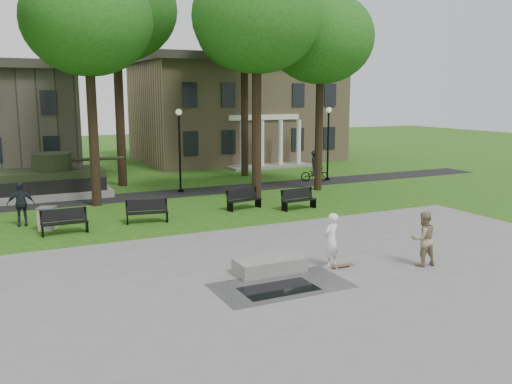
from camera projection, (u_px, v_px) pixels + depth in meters
ground at (272, 246)px, 19.99m from camera, size 120.00×120.00×0.00m
plaza at (353, 289)px, 15.56m from camera, size 22.00×16.00×0.02m
footpath at (174, 193)px, 30.61m from camera, size 44.00×2.60×0.01m
building_right at (235, 109)px, 46.54m from camera, size 17.00×12.00×8.60m
tree_1 at (87, 21)px, 25.77m from camera, size 6.20×6.20×11.63m
tree_2 at (257, 18)px, 27.37m from camera, size 6.60×6.60×12.16m
tree_3 at (321, 39)px, 30.32m from camera, size 6.00×6.00×11.19m
tree_4 at (115, 10)px, 31.46m from camera, size 7.20×7.20×13.50m
tree_5 at (244, 31)px, 35.68m from camera, size 6.40×6.40×12.44m
lamp_mid at (180, 143)px, 30.60m from camera, size 0.36×0.36×4.73m
lamp_right at (328, 137)px, 34.90m from camera, size 0.36×0.36×4.73m
tank_monument at (48, 181)px, 29.46m from camera, size 7.45×3.40×2.40m
puddle at (279, 289)px, 15.52m from camera, size 2.20×1.20×0.00m
concrete_block at (270, 265)px, 16.95m from camera, size 2.20×1.01×0.45m
skateboard at (342, 266)px, 17.46m from camera, size 0.78×0.21×0.07m
skateboarder at (331, 240)px, 17.43m from camera, size 0.75×0.63×1.76m
friend_watching at (423, 239)px, 17.52m from camera, size 0.95×0.78×1.79m
pedestrian_walker at (21, 204)px, 22.96m from camera, size 1.13×0.54×1.87m
cyclist at (315, 169)px, 34.84m from camera, size 1.90×1.24×2.02m
park_bench_0 at (64, 221)px, 21.71m from camera, size 1.80×0.54×1.00m
park_bench_1 at (147, 211)px, 23.60m from camera, size 1.85×0.85×1.00m
park_bench_2 at (244, 198)px, 26.42m from camera, size 1.85×0.88×1.00m
park_bench_3 at (298, 198)px, 26.39m from camera, size 1.83×0.67×1.00m
trash_bin at (47, 218)px, 22.32m from camera, size 0.88×0.88×0.96m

